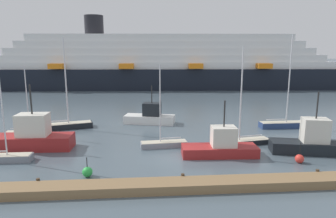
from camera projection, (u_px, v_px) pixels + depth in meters
ground_plane at (176, 159)px, 25.43m from camera, size 600.00×600.00×0.00m
dock_pier at (184, 185)px, 19.83m from camera, size 24.13×1.81×0.73m
sailboat_0 at (27, 132)px, 32.55m from camera, size 4.39×1.33×7.49m
sailboat_1 at (3, 156)px, 24.81m from camera, size 4.66×1.16×9.13m
sailboat_2 at (283, 123)px, 35.75m from camera, size 5.43×1.46×10.83m
sailboat_3 at (243, 140)px, 29.40m from camera, size 5.65×2.27×9.48m
sailboat_4 at (164, 143)px, 28.60m from camera, size 4.52×1.54×7.79m
sailboat_5 at (64, 125)px, 35.19m from camera, size 6.60×3.23×10.49m
fishing_boat_0 at (150, 116)px, 37.79m from camera, size 6.55×3.47×4.80m
fishing_boat_1 at (221, 146)px, 26.19m from camera, size 6.62×2.40×4.88m
fishing_boat_2 at (31, 137)px, 27.91m from camera, size 7.79×2.57×6.05m
fishing_boat_3 at (311, 142)px, 26.78m from camera, size 7.02×3.42×5.54m
channel_buoy_1 at (299, 159)px, 24.54m from camera, size 0.71×0.71×1.71m
channel_buoy_2 at (87, 172)px, 21.84m from camera, size 0.74×0.74×1.48m
cruise_ship at (161, 65)px, 73.24m from camera, size 88.51×17.48×17.15m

